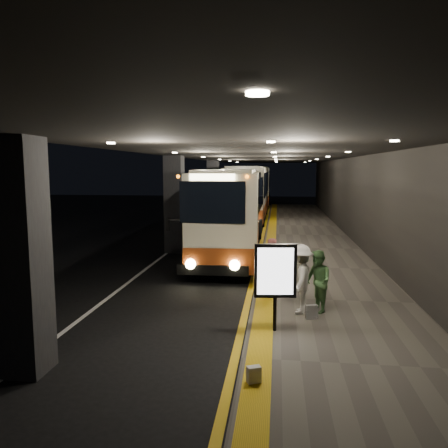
# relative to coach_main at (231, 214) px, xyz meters

# --- Properties ---
(ground) EXTENTS (90.00, 90.00, 0.00)m
(ground) POSITION_rel_coach_main_xyz_m (-1.09, -4.18, -1.76)
(ground) COLOR black
(lane_line_white) EXTENTS (0.12, 50.00, 0.01)m
(lane_line_white) POSITION_rel_coach_main_xyz_m (-2.89, 0.82, -1.75)
(lane_line_white) COLOR silver
(lane_line_white) RESTS_ON ground
(kerb_stripe_yellow) EXTENTS (0.18, 50.00, 0.01)m
(kerb_stripe_yellow) POSITION_rel_coach_main_xyz_m (1.26, 0.82, -1.75)
(kerb_stripe_yellow) COLOR gold
(kerb_stripe_yellow) RESTS_ON ground
(sidewalk) EXTENTS (4.50, 50.00, 0.15)m
(sidewalk) POSITION_rel_coach_main_xyz_m (3.66, 0.82, -1.68)
(sidewalk) COLOR #514C44
(sidewalk) RESTS_ON ground
(tactile_strip) EXTENTS (0.50, 50.00, 0.01)m
(tactile_strip) POSITION_rel_coach_main_xyz_m (1.76, 0.82, -1.60)
(tactile_strip) COLOR gold
(tactile_strip) RESTS_ON sidewalk
(terminal_wall) EXTENTS (0.10, 50.00, 6.00)m
(terminal_wall) POSITION_rel_coach_main_xyz_m (5.91, 0.82, 1.24)
(terminal_wall) COLOR black
(terminal_wall) RESTS_ON ground
(support_columns) EXTENTS (0.80, 24.80, 4.40)m
(support_columns) POSITION_rel_coach_main_xyz_m (-2.59, -0.18, 0.44)
(support_columns) COLOR black
(support_columns) RESTS_ON ground
(canopy) EXTENTS (9.00, 50.00, 0.40)m
(canopy) POSITION_rel_coach_main_xyz_m (1.41, 0.82, 2.84)
(canopy) COLOR black
(canopy) RESTS_ON support_columns
(coach_main) EXTENTS (2.88, 11.84, 3.67)m
(coach_main) POSITION_rel_coach_main_xyz_m (0.00, 0.00, 0.00)
(coach_main) COLOR beige
(coach_main) RESTS_ON ground
(coach_second) EXTENTS (2.60, 12.27, 3.86)m
(coach_second) POSITION_rel_coach_main_xyz_m (-0.07, 12.81, 0.09)
(coach_second) COLOR beige
(coach_second) RESTS_ON ground
(coach_third) EXTENTS (2.73, 12.37, 3.88)m
(coach_third) POSITION_rel_coach_main_xyz_m (-0.12, 26.70, 0.10)
(coach_third) COLOR beige
(coach_third) RESTS_ON ground
(passenger_boarding) EXTENTS (0.39, 0.59, 1.60)m
(passenger_boarding) POSITION_rel_coach_main_xyz_m (1.97, -6.55, -0.81)
(passenger_boarding) COLOR #B35653
(passenger_boarding) RESTS_ON sidewalk
(passenger_waiting_green) EXTENTS (0.73, 0.90, 1.61)m
(passenger_waiting_green) POSITION_rel_coach_main_xyz_m (3.12, -8.44, -0.81)
(passenger_waiting_green) COLOR #4E8047
(passenger_waiting_green) RESTS_ON sidewalk
(passenger_waiting_white) EXTENTS (0.76, 1.23, 1.77)m
(passenger_waiting_white) POSITION_rel_coach_main_xyz_m (2.67, -8.55, -0.72)
(passenger_waiting_white) COLOR beige
(passenger_waiting_white) RESTS_ON sidewalk
(bag_polka) EXTENTS (0.31, 0.20, 0.35)m
(bag_polka) POSITION_rel_coach_main_xyz_m (2.94, -9.00, -1.43)
(bag_polka) COLOR black
(bag_polka) RESTS_ON sidewalk
(bag_plain) EXTENTS (0.27, 0.22, 0.29)m
(bag_plain) POSITION_rel_coach_main_xyz_m (1.71, -12.40, -1.46)
(bag_plain) COLOR silver
(bag_plain) RESTS_ON sidewalk
(info_sign) EXTENTS (0.95, 0.22, 2.01)m
(info_sign) POSITION_rel_coach_main_xyz_m (2.05, -9.90, -0.25)
(info_sign) COLOR black
(info_sign) RESTS_ON sidewalk
(stanchion_post) EXTENTS (0.05, 0.05, 1.20)m
(stanchion_post) POSITION_rel_coach_main_xyz_m (1.66, -5.77, -1.01)
(stanchion_post) COLOR black
(stanchion_post) RESTS_ON sidewalk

